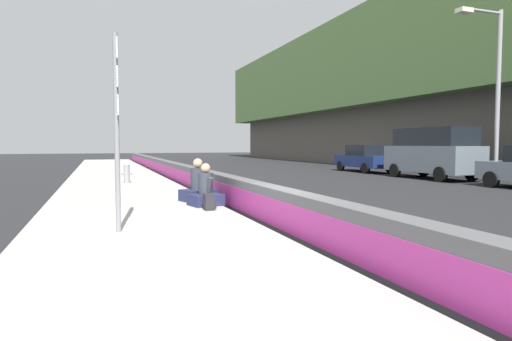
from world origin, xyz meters
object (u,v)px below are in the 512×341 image
object	(u,v)px
seated_person_foreground	(206,192)
seated_person_middle	(198,188)
parked_car_third	(432,152)
route_sign_post	(117,117)
street_lamp	(492,79)
parked_car_fourth	(365,158)
backpack	(209,202)
fire_hydrant	(127,172)

from	to	relation	value
seated_person_foreground	seated_person_middle	distance (m)	0.95
seated_person_foreground	parked_car_third	world-z (taller)	parked_car_third
route_sign_post	seated_person_middle	bearing A→B (deg)	-31.62
seated_person_middle	street_lamp	world-z (taller)	street_lamp
seated_person_middle	parked_car_fourth	bearing A→B (deg)	-49.69
parked_car_third	parked_car_fourth	distance (m)	5.91
seated_person_foreground	seated_person_middle	size ratio (longest dim) A/B	0.92
seated_person_foreground	seated_person_middle	bearing A→B (deg)	-0.13
route_sign_post	parked_car_third	distance (m)	17.86
route_sign_post	seated_person_foreground	size ratio (longest dim) A/B	3.25
route_sign_post	seated_person_foreground	world-z (taller)	route_sign_post
backpack	parked_car_third	world-z (taller)	parked_car_third
seated_person_foreground	backpack	size ratio (longest dim) A/B	2.77
parked_car_fourth	seated_person_foreground	bearing A→B (deg)	132.61
fire_hydrant	parked_car_fourth	size ratio (longest dim) A/B	0.19
seated_person_middle	seated_person_foreground	bearing A→B (deg)	179.87
fire_hydrant	parked_car_third	bearing A→B (deg)	-95.54
seated_person_foreground	backpack	world-z (taller)	seated_person_foreground
parked_car_fourth	backpack	bearing A→B (deg)	134.21
seated_person_foreground	backpack	xyz separation A→B (m)	(-0.80, 0.11, -0.15)
backpack	street_lamp	distance (m)	15.80
fire_hydrant	parked_car_fourth	world-z (taller)	parked_car_fourth
fire_hydrant	backpack	xyz separation A→B (m)	(-8.44, -1.42, -0.25)
parked_car_third	parked_car_fourth	bearing A→B (deg)	-0.54
backpack	street_lamp	xyz separation A→B (m)	(4.71, -14.43, 4.39)
route_sign_post	parked_car_third	size ratio (longest dim) A/B	0.70
parked_car_fourth	parked_car_third	bearing A→B (deg)	179.46
route_sign_post	street_lamp	bearing A→B (deg)	-68.04
fire_hydrant	backpack	world-z (taller)	fire_hydrant
street_lamp	parked_car_third	world-z (taller)	street_lamp
seated_person_foreground	backpack	distance (m)	0.83
route_sign_post	backpack	bearing A→B (deg)	-47.75
parked_car_third	street_lamp	bearing A→B (deg)	-152.19
seated_person_middle	street_lamp	xyz separation A→B (m)	(2.96, -14.31, 4.21)
route_sign_post	seated_person_middle	size ratio (longest dim) A/B	2.99
route_sign_post	fire_hydrant	distance (m)	10.58
route_sign_post	fire_hydrant	world-z (taller)	route_sign_post
seated_person_middle	backpack	size ratio (longest dim) A/B	3.01
parked_car_third	parked_car_fourth	world-z (taller)	parked_car_third
backpack	parked_car_fourth	xyz separation A→B (m)	(12.90, -13.26, 0.53)
seated_person_middle	backpack	distance (m)	1.76
fire_hydrant	backpack	distance (m)	8.56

